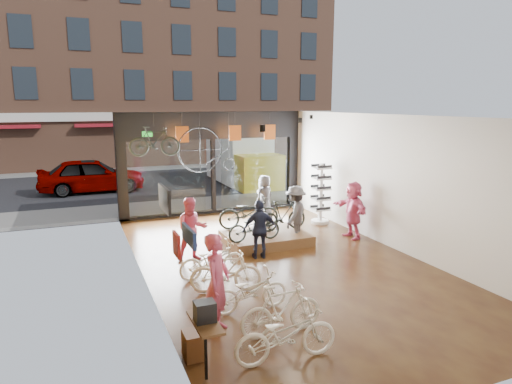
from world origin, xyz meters
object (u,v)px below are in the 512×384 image
display_bike_mid (283,215)px  customer_3 (296,214)px  customer_1 (192,229)px  customer_5 (353,210)px  display_bike_right (249,212)px  penny_farthing (209,151)px  display_bike_left (254,227)px  floor_bike_0 (286,335)px  box_truck (245,161)px  customer_0 (217,283)px  display_platform (266,238)px  hung_bike (155,141)px  customer_2 (260,229)px  sunglasses_rack (321,194)px  customer_4 (265,197)px  street_car (92,175)px  floor_bike_1 (281,309)px  floor_bike_2 (250,291)px  floor_bike_4 (212,260)px  floor_bike_3 (226,272)px

display_bike_mid → customer_3: size_ratio=0.92×
customer_1 → customer_5: bearing=7.6°
display_bike_right → penny_farthing: size_ratio=0.97×
display_bike_left → penny_farthing: 3.97m
floor_bike_0 → customer_3: size_ratio=1.02×
box_truck → customer_0: (-5.81, -13.90, -0.34)m
box_truck → customer_3: box_truck is taller
display_platform → hung_bike: bearing=137.5°
display_bike_right → hung_bike: hung_bike is taller
customer_2 → hung_bike: 4.73m
sunglasses_rack → customer_3: bearing=-136.2°
display_platform → customer_4: 2.96m
street_car → customer_3: bearing=-153.4°
customer_2 → customer_4: 4.24m
floor_bike_1 → sunglasses_rack: (4.57, 6.53, 0.56)m
floor_bike_2 → floor_bike_4: bearing=4.3°
floor_bike_4 → display_bike_right: bearing=-39.3°
customer_1 → floor_bike_1: bearing=-77.9°
customer_1 → customer_4: 4.82m
display_bike_left → customer_0: 4.65m
street_car → display_bike_mid: (5.00, -10.22, -0.03)m
display_bike_right → customer_3: (1.14, -0.93, 0.06)m
display_bike_mid → display_bike_right: bearing=50.1°
customer_2 → sunglasses_rack: bearing=-131.9°
display_bike_left → customer_4: customer_4 is taller
display_bike_right → display_bike_left: bearing=172.7°
customer_2 → penny_farthing: (-0.15, 4.13, 1.70)m
display_platform → floor_bike_3: bearing=-126.9°
floor_bike_0 → floor_bike_1: 0.86m
customer_3 → box_truck: bearing=-144.9°
customer_3 → customer_4: size_ratio=1.07×
customer_0 → sunglasses_rack: size_ratio=0.89×
penny_farthing → floor_bike_4: bearing=-106.1°
floor_bike_3 → penny_farthing: bearing=2.5°
customer_2 → floor_bike_2: bearing=74.4°
floor_bike_1 → floor_bike_4: size_ratio=0.98×
display_bike_left → customer_2: (-0.07, -0.60, 0.09)m
floor_bike_0 → display_bike_mid: size_ratio=1.11×
customer_1 → customer_3: (3.28, 0.44, 0.01)m
floor_bike_0 → display_bike_left: display_bike_left is taller
display_bike_left → display_bike_mid: bearing=-62.9°
display_bike_left → customer_5: customer_5 is taller
floor_bike_0 → customer_5: size_ratio=0.99×
floor_bike_1 → customer_5: bearing=-46.8°
floor_bike_4 → customer_0: (-0.67, -2.55, 0.50)m
hung_bike → street_car: bearing=18.6°
floor_bike_3 → display_bike_right: bearing=-12.2°
display_bike_mid → customer_3: (0.26, -0.30, 0.08)m
hung_bike → customer_1: bearing=-167.1°
customer_3 → sunglasses_rack: (1.77, 1.59, 0.19)m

